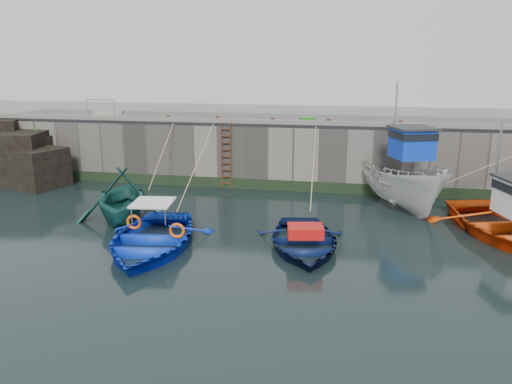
% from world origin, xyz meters
% --- Properties ---
extents(ground, '(120.00, 120.00, 0.00)m').
position_xyz_m(ground, '(0.00, 0.00, 0.00)').
color(ground, black).
rests_on(ground, ground).
extents(quay_back, '(30.00, 5.00, 3.00)m').
position_xyz_m(quay_back, '(0.00, 12.50, 1.50)').
color(quay_back, slate).
rests_on(quay_back, ground).
extents(road_back, '(30.00, 5.00, 0.16)m').
position_xyz_m(road_back, '(0.00, 12.50, 3.08)').
color(road_back, black).
rests_on(road_back, quay_back).
extents(kerb_back, '(30.00, 0.30, 0.20)m').
position_xyz_m(kerb_back, '(0.00, 10.15, 3.26)').
color(kerb_back, slate).
rests_on(kerb_back, road_back).
extents(algae_back, '(30.00, 0.08, 0.50)m').
position_xyz_m(algae_back, '(0.00, 9.96, 0.25)').
color(algae_back, black).
rests_on(algae_back, ground).
extents(rock_outcrop, '(5.85, 4.24, 3.41)m').
position_xyz_m(rock_outcrop, '(-12.92, 9.11, 1.26)').
color(rock_outcrop, black).
rests_on(rock_outcrop, ground).
extents(ladder, '(0.51, 0.08, 3.20)m').
position_xyz_m(ladder, '(-2.00, 9.91, 1.59)').
color(ladder, '#3F1E0F').
rests_on(ladder, ground).
extents(boat_near_white, '(5.02, 5.38, 2.30)m').
position_xyz_m(boat_near_white, '(-4.76, 4.39, 0.00)').
color(boat_near_white, '#164F4A').
rests_on(boat_near_white, ground).
extents(boat_near_white_rope, '(0.04, 4.05, 3.10)m').
position_xyz_m(boat_near_white_rope, '(-4.76, 8.45, 0.00)').
color(boat_near_white_rope, tan).
rests_on(boat_near_white_rope, ground).
extents(boat_near_blue, '(4.58, 5.93, 1.13)m').
position_xyz_m(boat_near_blue, '(-2.41, 1.54, 0.00)').
color(boat_near_blue, '#0D33CE').
rests_on(boat_near_blue, ground).
extents(boat_near_blue_rope, '(0.04, 6.50, 3.10)m').
position_xyz_m(boat_near_blue_rope, '(-2.41, 7.02, 0.00)').
color(boat_near_blue_rope, tan).
rests_on(boat_near_blue_rope, ground).
extents(boat_near_navy, '(4.13, 5.20, 0.97)m').
position_xyz_m(boat_near_navy, '(2.52, 2.57, 0.00)').
color(boat_near_navy, '#0A163F').
rests_on(boat_near_navy, ground).
extents(boat_near_navy_rope, '(0.04, 5.58, 3.10)m').
position_xyz_m(boat_near_navy_rope, '(2.52, 7.53, 0.00)').
color(boat_near_navy_rope, tan).
rests_on(boat_near_navy_rope, ground).
extents(boat_far_white, '(4.48, 6.93, 5.51)m').
position_xyz_m(boat_far_white, '(6.13, 8.47, 1.06)').
color(boat_far_white, silver).
rests_on(boat_far_white, ground).
extents(boat_far_orange, '(6.12, 7.38, 4.32)m').
position_xyz_m(boat_far_orange, '(9.51, 5.05, 0.42)').
color(boat_far_orange, '#E7480C').
rests_on(boat_far_orange, ground).
extents(fish_crate, '(0.77, 0.64, 0.28)m').
position_xyz_m(fish_crate, '(1.78, 10.80, 3.30)').
color(fish_crate, '#238A19').
rests_on(fish_crate, road_back).
extents(railing, '(1.60, 1.05, 1.00)m').
position_xyz_m(railing, '(-8.75, 11.25, 3.36)').
color(railing, '#A5A8AD').
rests_on(railing, road_back).
extents(bollard_a, '(0.18, 0.18, 0.28)m').
position_xyz_m(bollard_a, '(-5.00, 10.25, 3.30)').
color(bollard_a, '#3F1E0F').
rests_on(bollard_a, road_back).
extents(bollard_b, '(0.18, 0.18, 0.28)m').
position_xyz_m(bollard_b, '(-2.50, 10.25, 3.30)').
color(bollard_b, '#3F1E0F').
rests_on(bollard_b, road_back).
extents(bollard_c, '(0.18, 0.18, 0.28)m').
position_xyz_m(bollard_c, '(0.20, 10.25, 3.30)').
color(bollard_c, '#3F1E0F').
rests_on(bollard_c, road_back).
extents(bollard_d, '(0.18, 0.18, 0.28)m').
position_xyz_m(bollard_d, '(2.80, 10.25, 3.30)').
color(bollard_d, '#3F1E0F').
rests_on(bollard_d, road_back).
extents(bollard_e, '(0.18, 0.18, 0.28)m').
position_xyz_m(bollard_e, '(6.00, 10.25, 3.30)').
color(bollard_e, '#3F1E0F').
rests_on(bollard_e, road_back).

